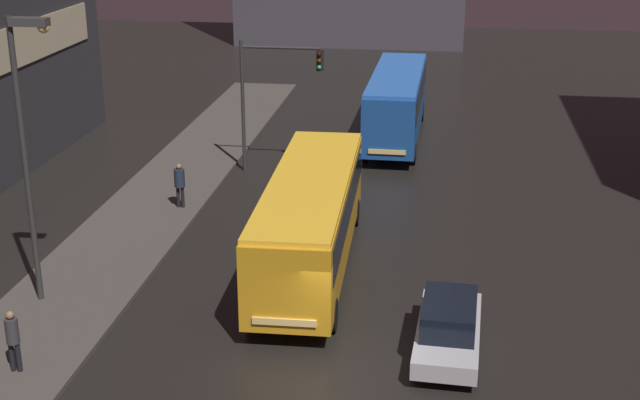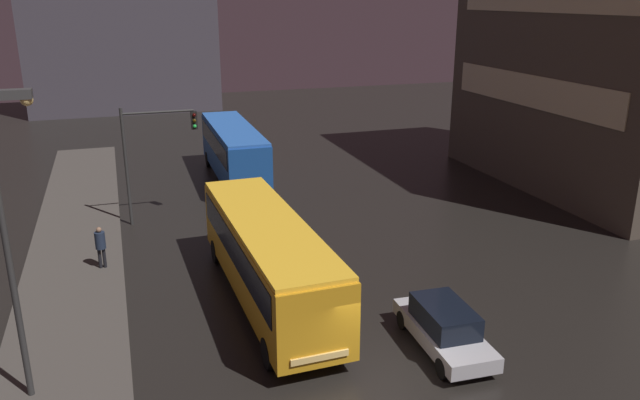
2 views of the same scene
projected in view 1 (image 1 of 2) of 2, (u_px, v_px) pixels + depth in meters
ground_plane at (344, 366)px, 24.14m from camera, size 120.00×120.00×0.00m
sidewalk_left at (144, 217)px, 34.62m from camera, size 4.00×48.00×0.15m
bus_near at (310, 213)px, 29.48m from camera, size 2.90×11.50×3.26m
bus_far at (397, 99)px, 44.48m from camera, size 2.60×10.91×3.45m
car_taxi at (449, 326)px, 24.61m from camera, size 1.93×4.55×1.55m
pedestrian_near at (180, 181)px, 35.06m from camera, size 0.60×0.60×1.81m
pedestrian_mid at (13, 336)px, 23.26m from camera, size 0.49×0.49×1.75m
traffic_light_main at (271, 83)px, 38.82m from camera, size 3.67×0.35×5.93m
street_lamp_sidewalk at (28, 123)px, 25.74m from camera, size 1.25×0.36×8.70m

